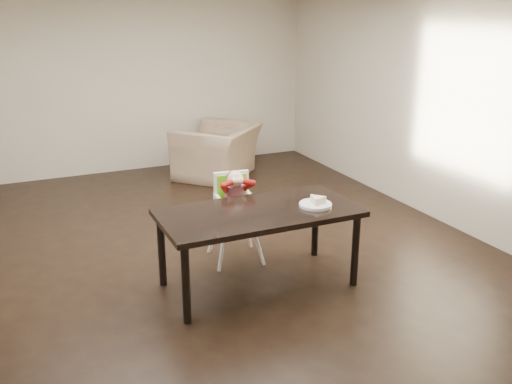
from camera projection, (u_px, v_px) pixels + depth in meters
ground at (199, 254)px, 6.06m from camera, size 7.00×7.00×0.00m
room_walls at (193, 77)px, 5.47m from camera, size 6.02×7.02×2.71m
dining_table at (259, 218)px, 5.19m from camera, size 1.80×0.90×0.75m
high_chair at (234, 197)px, 5.75m from camera, size 0.45×0.45×0.96m
plate at (316, 203)px, 5.26m from camera, size 0.35×0.35×0.09m
armchair at (217, 143)px, 8.60m from camera, size 1.40×1.38×1.04m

